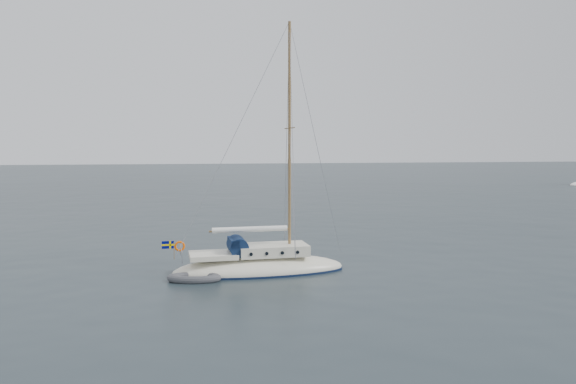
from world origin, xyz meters
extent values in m
plane|color=black|center=(0.00, 0.00, 0.00)|extent=(300.00, 300.00, 0.00)
ellipsoid|color=#EBE7C9|center=(-1.13, 0.17, 0.14)|extent=(8.24, 2.56, 1.37)
cube|color=silver|center=(-0.49, 0.17, 1.08)|extent=(3.30, 1.74, 0.50)
cube|color=#EBE7C9|center=(-3.33, 0.17, 0.93)|extent=(2.20, 1.74, 0.23)
cylinder|color=#0E1D3C|center=(-2.18, 0.17, 1.33)|extent=(0.88, 1.51, 0.88)
cube|color=#0E1D3C|center=(-2.37, 0.17, 1.51)|extent=(0.41, 1.51, 0.37)
cylinder|color=olive|center=(0.33, 0.17, 6.32)|extent=(0.14, 0.14, 10.98)
cylinder|color=olive|center=(0.33, 0.17, 6.87)|extent=(0.05, 2.01, 0.05)
cylinder|color=olive|center=(-1.59, 0.17, 2.06)|extent=(3.84, 0.09, 0.09)
cylinder|color=white|center=(-1.59, 0.17, 2.11)|extent=(3.58, 0.26, 0.26)
cylinder|color=gray|center=(-4.79, 0.17, 1.33)|extent=(0.04, 2.01, 0.04)
torus|color=#FF5900|center=(-4.84, 0.72, 1.33)|extent=(0.49, 0.09, 0.49)
cylinder|color=olive|center=(-5.11, 0.17, 1.24)|extent=(0.03, 0.03, 0.82)
cube|color=#01075C|center=(-5.39, 0.17, 1.51)|extent=(0.55, 0.02, 0.35)
cube|color=#ECCD00|center=(-5.39, 0.17, 1.51)|extent=(0.57, 0.03, 0.08)
cube|color=#ECCD00|center=(-5.29, 0.17, 1.51)|extent=(0.08, 0.03, 0.37)
cylinder|color=black|center=(-1.68, 1.05, 1.08)|extent=(0.16, 0.05, 0.16)
cylinder|color=black|center=(-1.68, -0.71, 1.08)|extent=(0.16, 0.05, 0.16)
cylinder|color=black|center=(-0.95, 1.05, 1.08)|extent=(0.16, 0.05, 0.16)
cylinder|color=black|center=(-0.95, -0.71, 1.08)|extent=(0.16, 0.05, 0.16)
cylinder|color=black|center=(-0.22, 1.05, 1.08)|extent=(0.16, 0.05, 0.16)
cylinder|color=black|center=(-0.22, -0.71, 1.08)|extent=(0.16, 0.05, 0.16)
cylinder|color=black|center=(0.52, 1.05, 1.08)|extent=(0.16, 0.05, 0.16)
cylinder|color=black|center=(0.52, -0.71, 1.08)|extent=(0.16, 0.05, 0.16)
cube|color=#49494E|center=(-4.23, -1.03, 0.11)|extent=(1.49, 0.61, 0.09)
camera|label=1|loc=(-4.40, -25.97, 6.12)|focal=35.00mm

